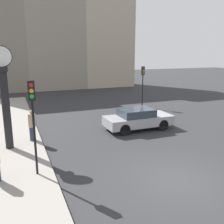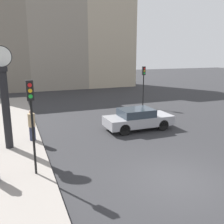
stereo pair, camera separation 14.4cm
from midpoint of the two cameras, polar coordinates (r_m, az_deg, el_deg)
name	(u,v)px [view 1 (the left image)]	position (r m, az deg, el deg)	size (l,w,h in m)	color
ground_plane	(178,180)	(10.57, 14.37, -14.74)	(120.00, 120.00, 0.00)	#2D2D30
sidewalk_corner	(8,128)	(17.75, -22.90, -3.49)	(3.50, 23.37, 0.16)	gray
building_row	(53,37)	(36.26, -13.35, 16.37)	(22.60, 5.00, 14.85)	gray
sedan_car	(138,119)	(16.36, 5.66, -1.52)	(4.42, 1.85, 1.39)	#9E9EA3
traffic_light_near	(33,109)	(9.92, -18.10, 0.76)	(0.26, 0.24, 3.77)	black
traffic_light_far	(143,78)	(22.87, 6.88, 7.66)	(0.26, 0.24, 3.72)	black
street_clock	(5,101)	(13.35, -23.48, 2.31)	(1.02, 0.49, 5.09)	black
pedestrian_tan_coat	(32,126)	(14.42, -18.09, -2.96)	(0.38, 0.38, 1.73)	#2D334C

